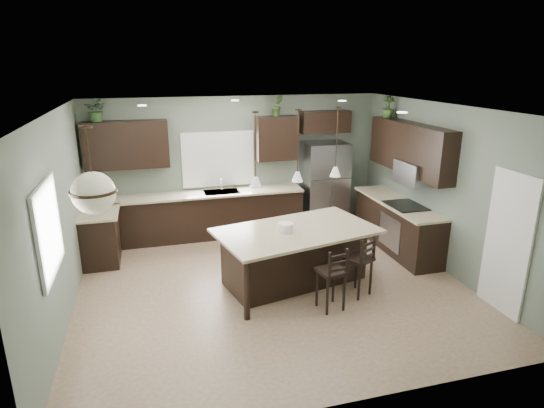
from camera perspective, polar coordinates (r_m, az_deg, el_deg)
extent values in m
plane|color=#9E8466|center=(7.43, 0.08, -10.21)|extent=(6.00, 6.00, 0.00)
cube|color=white|center=(7.16, 27.45, -4.43)|extent=(0.04, 0.82, 2.04)
cube|color=white|center=(9.37, -6.78, 5.62)|extent=(1.35, 0.02, 1.00)
cube|color=white|center=(5.99, -26.38, -2.90)|extent=(0.02, 1.10, 1.00)
cube|color=black|center=(8.63, -20.70, -4.06)|extent=(0.60, 0.90, 0.90)
cube|color=beige|center=(8.48, -20.90, -1.09)|extent=(0.66, 0.96, 0.04)
cube|color=black|center=(9.33, -9.00, -1.53)|extent=(4.20, 0.60, 0.90)
cube|color=beige|center=(9.17, -9.12, 1.21)|extent=(4.20, 0.66, 0.04)
cube|color=gray|center=(9.23, -6.35, 1.51)|extent=(0.70, 0.45, 0.01)
cylinder|color=silver|center=(9.16, -6.35, 2.34)|extent=(0.02, 0.02, 0.28)
cube|color=black|center=(9.06, -17.80, 7.08)|extent=(1.55, 0.34, 0.90)
cube|color=black|center=(9.40, 0.60, 8.26)|extent=(0.85, 0.34, 0.90)
cube|color=black|center=(9.70, 6.67, 10.21)|extent=(1.05, 0.34, 0.45)
cube|color=black|center=(8.99, 15.37, -2.69)|extent=(0.60, 2.35, 0.90)
cube|color=beige|center=(8.84, 15.50, 0.17)|extent=(0.66, 2.35, 0.04)
cube|color=black|center=(8.61, 16.43, -0.20)|extent=(0.58, 0.75, 0.02)
cube|color=gray|center=(8.62, 14.53, -3.49)|extent=(0.01, 0.72, 0.60)
cube|color=black|center=(8.68, 16.90, 6.75)|extent=(0.34, 2.35, 0.90)
cube|color=gray|center=(8.51, 17.35, 3.75)|extent=(0.40, 0.75, 0.40)
cube|color=#97969E|center=(9.76, 6.56, 2.33)|extent=(0.90, 0.74, 1.85)
cube|color=black|center=(7.33, 3.03, -6.61)|extent=(2.71, 1.90, 0.92)
cylinder|color=silver|center=(7.04, 1.70, -2.96)|extent=(0.24, 0.24, 0.14)
cube|color=black|center=(6.63, 7.41, -9.19)|extent=(0.42, 0.42, 0.97)
cube|color=black|center=(7.09, 10.77, -7.56)|extent=(0.48, 0.48, 0.98)
imported|color=#2C5023|center=(8.97, -21.15, 10.95)|extent=(0.47, 0.44, 0.42)
imported|color=#355525|center=(9.29, 0.67, 12.25)|extent=(0.23, 0.19, 0.42)
imported|color=#385625|center=(9.28, 14.39, 11.71)|extent=(0.28, 0.28, 0.42)
plane|color=slate|center=(9.48, -4.37, 4.90)|extent=(6.00, 0.00, 6.00)
plane|color=slate|center=(4.49, 9.61, -9.88)|extent=(6.00, 0.00, 6.00)
plane|color=slate|center=(6.78, -25.18, -1.83)|extent=(0.00, 5.50, 5.50)
plane|color=slate|center=(8.19, 20.77, 1.80)|extent=(0.00, 5.50, 5.50)
plane|color=white|center=(6.61, 0.09, 11.83)|extent=(6.00, 6.00, 0.00)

